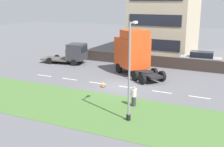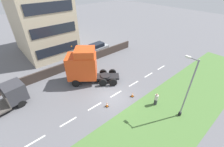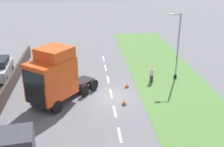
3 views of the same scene
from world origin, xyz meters
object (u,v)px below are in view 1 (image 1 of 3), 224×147
at_px(flatbed_truck, 73,53).
at_px(traffic_cone_lead, 103,84).
at_px(lamp_post, 130,76).
at_px(pedestrian, 134,97).
at_px(traffic_cone_trailing, 134,91).
at_px(lorry_cab, 133,52).
at_px(parked_car, 201,60).

height_order(flatbed_truck, traffic_cone_lead, flatbed_truck).
distance_m(flatbed_truck, lamp_post, 18.10).
height_order(pedestrian, traffic_cone_trailing, pedestrian).
relative_size(lorry_cab, flatbed_truck, 1.12).
relative_size(parked_car, traffic_cone_trailing, 8.24).
distance_m(lorry_cab, flatbed_truck, 8.69).
relative_size(lamp_post, pedestrian, 4.19).
height_order(lamp_post, traffic_cone_trailing, lamp_post).
bearing_deg(flatbed_truck, traffic_cone_lead, 40.03).
xyz_separation_m(pedestrian, traffic_cone_lead, (3.29, 4.33, -0.47)).
distance_m(flatbed_truck, pedestrian, 15.87).
distance_m(lorry_cab, traffic_cone_lead, 6.07).
relative_size(pedestrian, traffic_cone_lead, 2.69).
height_order(flatbed_truck, traffic_cone_trailing, flatbed_truck).
relative_size(parked_car, traffic_cone_lead, 8.24).
height_order(lorry_cab, pedestrian, lorry_cab).
bearing_deg(parked_car, lamp_post, 169.65).
height_order(lorry_cab, flatbed_truck, lorry_cab).
bearing_deg(lamp_post, lorry_cab, 19.95).
distance_m(parked_car, traffic_cone_lead, 13.58).
bearing_deg(lorry_cab, lamp_post, -121.41).
bearing_deg(lamp_post, parked_car, -6.77).
relative_size(lorry_cab, parked_car, 1.37).
xyz_separation_m(lamp_post, pedestrian, (2.50, 0.62, -2.30)).
height_order(pedestrian, traffic_cone_lead, pedestrian).
bearing_deg(traffic_cone_trailing, lamp_post, -162.34).
relative_size(lamp_post, traffic_cone_lead, 11.26).
relative_size(traffic_cone_lead, traffic_cone_trailing, 1.00).
bearing_deg(traffic_cone_lead, traffic_cone_trailing, -102.17).
xyz_separation_m(lamp_post, traffic_cone_trailing, (5.07, 1.61, -2.77)).
xyz_separation_m(parked_car, lamp_post, (-17.40, 2.07, 2.10)).
distance_m(lorry_cab, pedestrian, 9.73).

